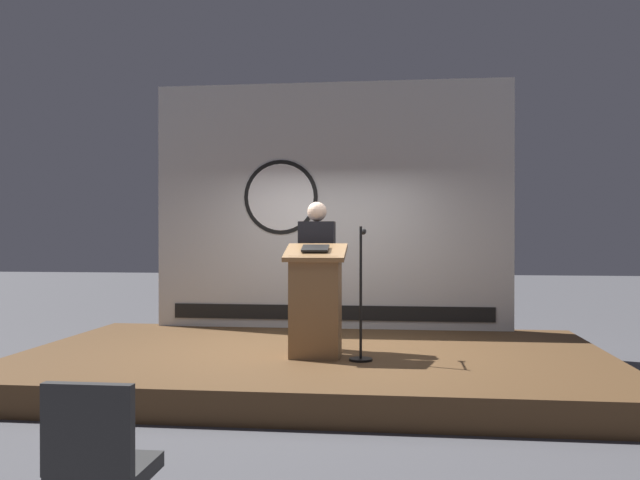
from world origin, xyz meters
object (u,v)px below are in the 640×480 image
(speaker_person, at_px, (317,274))
(microphone_stand, at_px, (361,313))
(podium, at_px, (316,302))
(audience_chair_left, at_px, (99,459))

(speaker_person, xyz_separation_m, microphone_stand, (0.53, -0.57, -0.36))
(podium, bearing_deg, speaker_person, 95.27)
(speaker_person, relative_size, audience_chair_left, 1.86)
(podium, xyz_separation_m, audience_chair_left, (-0.57, -3.91, -0.38))
(podium, height_order, microphone_stand, microphone_stand)
(podium, relative_size, microphone_stand, 0.87)
(microphone_stand, bearing_deg, speaker_person, 132.99)
(speaker_person, bearing_deg, microphone_stand, -47.01)
(speaker_person, distance_m, audience_chair_left, 4.47)
(podium, distance_m, microphone_stand, 0.50)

